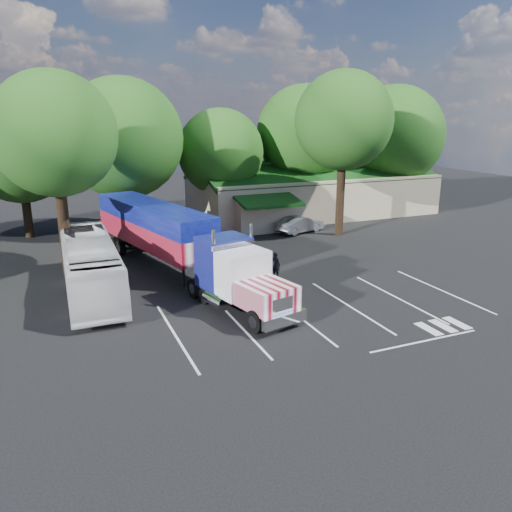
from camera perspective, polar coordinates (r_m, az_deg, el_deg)
name	(u,v)px	position (r m, az deg, el deg)	size (l,w,h in m)	color
ground	(253,281)	(31.16, -0.38, -2.83)	(120.00, 120.00, 0.00)	black
event_hall	(310,192)	(52.12, 6.20, 7.25)	(24.20, 14.12, 5.55)	tan
tree_row_b	(19,151)	(45.21, -25.44, 10.78)	(8.40, 8.40, 11.35)	black
tree_row_c	(123,139)	(43.97, -14.98, 12.84)	(10.00, 10.00, 13.05)	black
tree_row_d	(221,152)	(47.42, -4.05, 11.76)	(8.00, 8.00, 10.60)	black
tree_row_e	(304,134)	(51.38, 5.55, 13.73)	(9.60, 9.60, 12.90)	black
tree_row_f	(394,136)	(55.84, 15.48, 13.11)	(10.40, 10.40, 13.00)	black
tree_near_left	(54,135)	(33.31, -22.07, 12.73)	(7.60, 7.60, 12.65)	black
tree_near_right	(344,121)	(42.38, 10.01, 14.96)	(8.00, 8.00, 13.50)	black
semi_truck	(172,237)	(32.30, -9.60, 2.21)	(7.41, 20.93, 4.38)	black
woman	(276,265)	(31.51, 2.31, -0.99)	(0.62, 0.41, 1.71)	black
bicycle	(252,253)	(35.62, -0.43, 0.37)	(0.61, 1.76, 0.92)	black
tour_bus	(90,266)	(30.09, -18.43, -1.05)	(2.78, 11.87, 3.31)	silver
silver_sedan	(300,224)	(43.76, 5.09, 3.64)	(1.56, 4.47, 1.47)	#B8BCC1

